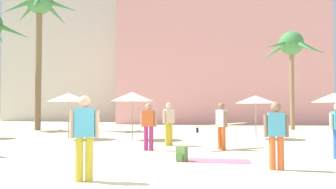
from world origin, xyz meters
TOP-DOWN VIEW (x-y plane):
  - ground at (0.00, 0.00)m, footprint 120.00×120.00m
  - hotel_pink at (4.33, 32.23)m, footprint 21.15×8.07m
  - hotel_tower_gray at (-13.03, 41.13)m, footprint 18.80×8.75m
  - palm_tree_far_left at (-9.80, 18.02)m, footprint 5.14×5.00m
  - palm_tree_center at (8.49, 19.66)m, footprint 4.75×4.73m
  - cafe_umbrella_0 at (4.23, 11.20)m, footprint 2.05×2.05m
  - cafe_umbrella_1 at (7.80, 10.48)m, footprint 2.11×2.11m
  - cafe_umbrella_2 at (-1.89, 10.45)m, footprint 2.13×2.13m
  - cafe_umbrella_3 at (-5.12, 10.61)m, footprint 2.12×2.12m
  - beach_towel at (1.58, 3.33)m, footprint 2.06×1.10m
  - backpack at (0.62, 3.18)m, footprint 0.35×0.34m
  - person_far_right at (2.04, 6.32)m, footprint 2.48×1.98m
  - person_far_left at (2.96, 1.87)m, footprint 0.61×0.26m
  - person_mid_right at (0.03, 7.66)m, footprint 0.50×0.49m
  - person_mid_center at (-1.35, 0.24)m, footprint 0.61×0.30m
  - person_near_left at (-0.61, 5.86)m, footprint 0.61×0.27m

SIDE VIEW (x-z plane):
  - ground at x=0.00m, z-range 0.00..0.00m
  - beach_towel at x=1.58m, z-range 0.00..0.01m
  - backpack at x=0.62m, z-range -0.01..0.41m
  - person_far_left at x=2.96m, z-range 0.08..1.74m
  - person_far_right at x=2.04m, z-range 0.07..1.79m
  - person_near_left at x=-0.61m, z-range 0.08..1.79m
  - person_mid_right at x=0.03m, z-range 0.09..1.84m
  - person_mid_center at x=-1.35m, z-range 0.09..1.86m
  - cafe_umbrella_0 at x=4.23m, z-range 0.89..3.07m
  - cafe_umbrella_1 at x=7.80m, z-range 0.91..3.18m
  - cafe_umbrella_3 at x=-5.12m, z-range 0.93..3.23m
  - cafe_umbrella_2 at x=-1.89m, z-range 0.94..3.27m
  - palm_tree_center at x=8.49m, z-range 2.38..9.60m
  - hotel_pink at x=4.33m, z-range 0.00..13.20m
  - palm_tree_far_left at x=-9.80m, z-range 3.28..13.48m
  - hotel_tower_gray at x=-13.03m, z-range 0.00..25.67m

